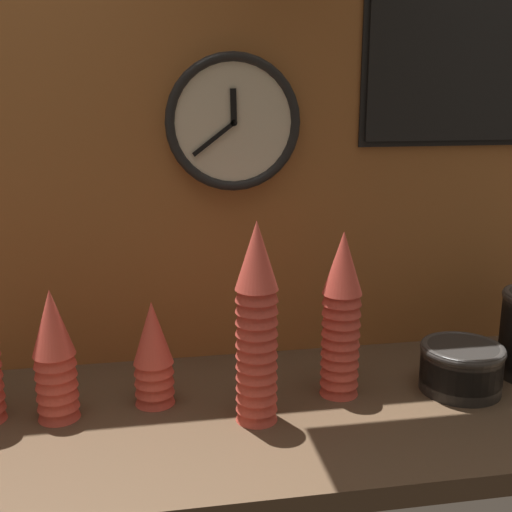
{
  "coord_description": "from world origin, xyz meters",
  "views": [
    {
      "loc": [
        -0.27,
        -1.07,
        0.57
      ],
      "look_at": [
        -0.07,
        0.04,
        0.28
      ],
      "focal_mm": 45.0,
      "sensor_mm": 36.0,
      "label": 1
    }
  ],
  "objects_px": {
    "cup_stack_center_right": "(341,315)",
    "cup_stack_center": "(257,324)",
    "bowl_stack_right": "(461,366)",
    "cup_stack_left": "(54,355)",
    "menu_board": "(464,29)",
    "cup_stack_center_left": "(153,353)",
    "wall_clock": "(233,123)"
  },
  "relations": [
    {
      "from": "cup_stack_left",
      "to": "bowl_stack_right",
      "type": "bearing_deg",
      "value": -1.55
    },
    {
      "from": "cup_stack_center_right",
      "to": "menu_board",
      "type": "height_order",
      "value": "menu_board"
    },
    {
      "from": "cup_stack_center",
      "to": "bowl_stack_right",
      "type": "distance_m",
      "value": 0.44
    },
    {
      "from": "cup_stack_center_right",
      "to": "cup_stack_center",
      "type": "height_order",
      "value": "cup_stack_center"
    },
    {
      "from": "cup_stack_center_right",
      "to": "cup_stack_center",
      "type": "xyz_separation_m",
      "value": [
        -0.17,
        -0.07,
        0.02
      ]
    },
    {
      "from": "bowl_stack_right",
      "to": "menu_board",
      "type": "relative_size",
      "value": 0.34
    },
    {
      "from": "cup_stack_center_left",
      "to": "bowl_stack_right",
      "type": "distance_m",
      "value": 0.59
    },
    {
      "from": "bowl_stack_right",
      "to": "menu_board",
      "type": "bearing_deg",
      "value": 72.86
    },
    {
      "from": "menu_board",
      "to": "bowl_stack_right",
      "type": "bearing_deg",
      "value": -107.14
    },
    {
      "from": "cup_stack_center_right",
      "to": "wall_clock",
      "type": "height_order",
      "value": "wall_clock"
    },
    {
      "from": "cup_stack_center",
      "to": "menu_board",
      "type": "height_order",
      "value": "menu_board"
    },
    {
      "from": "cup_stack_center_right",
      "to": "cup_stack_left",
      "type": "bearing_deg",
      "value": -179.43
    },
    {
      "from": "cup_stack_left",
      "to": "cup_stack_center_right",
      "type": "distance_m",
      "value": 0.52
    },
    {
      "from": "bowl_stack_right",
      "to": "menu_board",
      "type": "xyz_separation_m",
      "value": [
        0.08,
        0.24,
        0.64
      ]
    },
    {
      "from": "cup_stack_center_left",
      "to": "cup_stack_left",
      "type": "relative_size",
      "value": 0.83
    },
    {
      "from": "menu_board",
      "to": "cup_stack_left",
      "type": "bearing_deg",
      "value": -165.06
    },
    {
      "from": "cup_stack_center_right",
      "to": "bowl_stack_right",
      "type": "bearing_deg",
      "value": -6.18
    },
    {
      "from": "cup_stack_center_left",
      "to": "cup_stack_center",
      "type": "relative_size",
      "value": 0.55
    },
    {
      "from": "cup_stack_left",
      "to": "cup_stack_center",
      "type": "bearing_deg",
      "value": -10.93
    },
    {
      "from": "cup_stack_center_left",
      "to": "menu_board",
      "type": "bearing_deg",
      "value": 16.43
    },
    {
      "from": "cup_stack_center_left",
      "to": "wall_clock",
      "type": "xyz_separation_m",
      "value": [
        0.18,
        0.19,
        0.41
      ]
    },
    {
      "from": "cup_stack_center",
      "to": "bowl_stack_right",
      "type": "xyz_separation_m",
      "value": [
        0.41,
        0.05,
        -0.13
      ]
    },
    {
      "from": "cup_stack_center_left",
      "to": "cup_stack_center",
      "type": "xyz_separation_m",
      "value": [
        0.18,
        -0.09,
        0.08
      ]
    },
    {
      "from": "menu_board",
      "to": "cup_stack_center_right",
      "type": "bearing_deg",
      "value": -145.21
    },
    {
      "from": "cup_stack_center",
      "to": "bowl_stack_right",
      "type": "relative_size",
      "value": 2.24
    },
    {
      "from": "wall_clock",
      "to": "bowl_stack_right",
      "type": "bearing_deg",
      "value": -29.72
    },
    {
      "from": "cup_stack_center_right",
      "to": "menu_board",
      "type": "xyz_separation_m",
      "value": [
        0.31,
        0.22,
        0.53
      ]
    },
    {
      "from": "cup_stack_center_right",
      "to": "cup_stack_center",
      "type": "relative_size",
      "value": 0.89
    },
    {
      "from": "cup_stack_center_left",
      "to": "bowl_stack_right",
      "type": "height_order",
      "value": "cup_stack_center_left"
    },
    {
      "from": "cup_stack_center_left",
      "to": "menu_board",
      "type": "height_order",
      "value": "menu_board"
    },
    {
      "from": "wall_clock",
      "to": "menu_board",
      "type": "height_order",
      "value": "menu_board"
    },
    {
      "from": "wall_clock",
      "to": "menu_board",
      "type": "relative_size",
      "value": 0.57
    }
  ]
}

